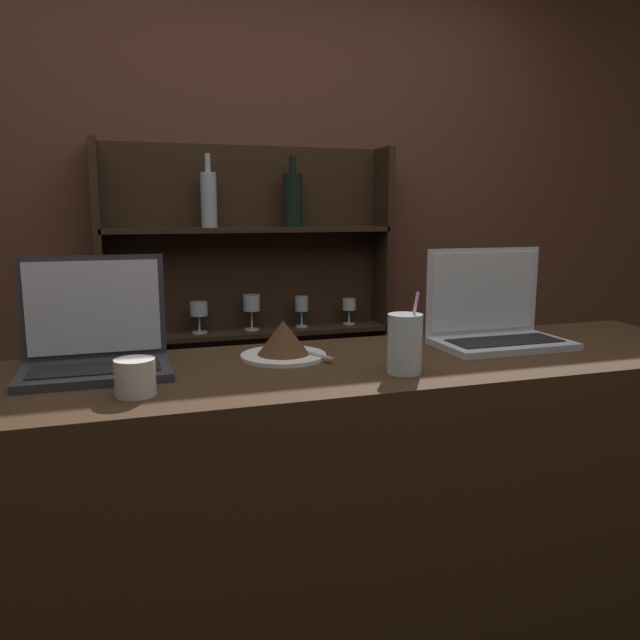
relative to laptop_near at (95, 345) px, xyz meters
The scene contains 8 objects.
bar_counter 0.84m from the laptop_near, ahead, with size 2.03×0.53×1.10m.
back_wall 1.37m from the laptop_near, 65.10° to the left, with size 7.00×0.06×2.70m.
back_shelf 1.31m from the laptop_near, 63.07° to the left, with size 1.21×0.18×1.72m.
laptop_near is the anchor object (origin of this frame).
laptop_far 1.01m from the laptop_near, ahead, with size 0.34×0.21×0.25m.
cake_plate 0.43m from the laptop_near, ahead, with size 0.21×0.21×0.09m.
water_glass 0.69m from the laptop_near, 19.06° to the right, with size 0.08×0.08×0.18m.
coffee_cup 0.23m from the laptop_near, 70.18° to the right, with size 0.08×0.08×0.07m.
Camera 1 is at (-0.51, -1.08, 1.45)m, focal length 35.00 mm.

